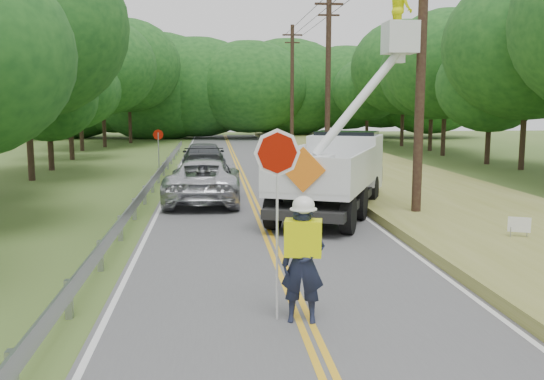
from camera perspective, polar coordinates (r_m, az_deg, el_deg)
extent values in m
plane|color=#415A25|center=(10.16, 3.52, -13.37)|extent=(140.00, 140.00, 0.00)
cube|color=#535355|center=(23.66, -1.96, -0.78)|extent=(7.20, 96.00, 0.02)
cube|color=gold|center=(23.65, -2.20, -0.75)|extent=(0.12, 96.00, 0.00)
cube|color=gold|center=(23.67, -1.72, -0.74)|extent=(0.12, 96.00, 0.00)
cube|color=silver|center=(23.69, -10.32, -0.87)|extent=(0.12, 96.00, 0.00)
cube|color=silver|center=(24.13, 6.24, -0.61)|extent=(0.12, 96.00, 0.00)
cube|color=gray|center=(8.46, -23.73, -16.14)|extent=(0.12, 0.14, 0.70)
cube|color=gray|center=(11.15, -18.98, -9.91)|extent=(0.12, 0.14, 0.70)
cube|color=gray|center=(13.97, -16.20, -6.11)|extent=(0.12, 0.14, 0.70)
cube|color=gray|center=(16.86, -14.39, -3.58)|extent=(0.12, 0.14, 0.70)
cube|color=gray|center=(19.77, -13.11, -1.80)|extent=(0.12, 0.14, 0.70)
cube|color=gray|center=(22.71, -12.17, -0.48)|extent=(0.12, 0.14, 0.70)
cube|color=gray|center=(25.67, -11.44, 0.54)|extent=(0.12, 0.14, 0.70)
cube|color=gray|center=(28.63, -10.86, 1.35)|extent=(0.12, 0.14, 0.70)
cube|color=gray|center=(31.60, -10.40, 2.01)|extent=(0.12, 0.14, 0.70)
cube|color=gray|center=(34.57, -10.01, 2.55)|extent=(0.12, 0.14, 0.70)
cube|color=gray|center=(37.55, -9.68, 3.01)|extent=(0.12, 0.14, 0.70)
cube|color=gray|center=(40.54, -9.40, 3.40)|extent=(0.12, 0.14, 0.70)
cube|color=gray|center=(43.52, -9.16, 3.74)|extent=(0.12, 0.14, 0.70)
cube|color=gray|center=(46.51, -8.95, 4.03)|extent=(0.12, 0.14, 0.70)
cube|color=gray|center=(24.64, -11.45, 0.81)|extent=(0.05, 48.00, 0.34)
cylinder|color=black|center=(19.49, 14.17, 11.75)|extent=(0.30, 0.30, 10.00)
cylinder|color=black|center=(33.98, 5.41, 10.40)|extent=(0.30, 0.30, 10.00)
cube|color=black|center=(34.39, 5.51, 17.41)|extent=(1.60, 0.12, 0.12)
cube|color=black|center=(34.30, 5.50, 16.42)|extent=(1.20, 0.10, 0.10)
cylinder|color=black|center=(48.77, 1.95, 9.79)|extent=(0.30, 0.30, 10.00)
cube|color=black|center=(49.06, 1.97, 14.70)|extent=(1.60, 0.12, 0.12)
cube|color=black|center=(49.00, 1.97, 14.00)|extent=(1.20, 0.10, 0.10)
cube|color=olive|center=(25.13, 14.41, -0.18)|extent=(7.00, 96.00, 0.30)
cylinder|color=#332319|center=(31.25, -22.31, 4.75)|extent=(0.32, 0.32, 4.28)
ellipsoid|color=#164218|center=(31.42, -22.85, 14.29)|extent=(9.98, 9.98, 8.78)
cylinder|color=#332319|center=(35.74, -20.53, 3.66)|extent=(0.32, 0.32, 2.35)
ellipsoid|color=#164218|center=(35.64, -20.76, 8.26)|extent=(5.48, 5.48, 4.82)
cylinder|color=#332319|center=(41.98, -18.76, 4.68)|extent=(0.32, 0.32, 2.81)
ellipsoid|color=#164218|center=(41.93, -18.98, 9.38)|extent=(6.57, 6.57, 5.78)
cylinder|color=#332319|center=(49.80, -17.86, 5.22)|extent=(0.32, 0.32, 2.79)
ellipsoid|color=#164218|center=(49.75, -18.04, 9.14)|extent=(6.52, 6.52, 5.74)
cylinder|color=#332319|center=(53.34, -15.87, 6.12)|extent=(0.32, 0.32, 3.98)
ellipsoid|color=#164218|center=(53.40, -16.08, 11.34)|extent=(9.28, 9.28, 8.17)
cylinder|color=#332319|center=(58.36, -13.52, 6.49)|extent=(0.32, 0.32, 4.23)
ellipsoid|color=#164218|center=(58.44, -13.69, 11.56)|extent=(9.87, 9.87, 8.69)
cylinder|color=#332319|center=(36.58, 23.01, 4.96)|extent=(0.32, 0.32, 4.04)
ellipsoid|color=#164218|center=(36.68, 23.46, 12.67)|extent=(9.43, 9.43, 8.30)
cylinder|color=#332319|center=(39.25, 20.07, 4.42)|extent=(0.32, 0.32, 2.85)
ellipsoid|color=#164218|center=(39.20, 20.32, 9.50)|extent=(6.64, 6.64, 5.85)
cylinder|color=#332319|center=(44.68, 16.20, 5.61)|extent=(0.32, 0.32, 3.78)
ellipsoid|color=#164218|center=(44.73, 16.44, 11.54)|extent=(8.83, 8.83, 7.77)
cylinder|color=#332319|center=(48.97, 15.02, 5.74)|extent=(0.32, 0.32, 3.57)
ellipsoid|color=#164218|center=(48.99, 15.22, 10.84)|extent=(8.32, 8.32, 7.32)
cylinder|color=#332319|center=(53.91, 12.43, 6.27)|extent=(0.32, 0.32, 3.99)
ellipsoid|color=#164218|center=(53.97, 12.59, 11.44)|extent=(9.31, 9.31, 8.19)
cylinder|color=#332319|center=(59.41, 9.11, 6.04)|extent=(0.32, 0.32, 2.98)
ellipsoid|color=#164218|center=(59.39, 9.20, 9.56)|extent=(6.96, 6.96, 6.12)
ellipsoid|color=#164218|center=(67.46, -22.87, 9.17)|extent=(11.05, 8.28, 8.28)
ellipsoid|color=#164218|center=(69.04, -19.03, 9.33)|extent=(15.10, 11.33, 11.33)
ellipsoid|color=#164218|center=(67.45, -15.05, 9.53)|extent=(13.19, 9.89, 9.89)
ellipsoid|color=#164218|center=(66.00, -10.98, 9.70)|extent=(15.62, 11.71, 11.71)
ellipsoid|color=#164218|center=(65.50, -7.16, 9.79)|extent=(14.35, 10.76, 10.76)
ellipsoid|color=#164218|center=(63.86, -2.23, 9.89)|extent=(13.02, 9.77, 9.77)
ellipsoid|color=#164218|center=(67.68, 1.53, 9.81)|extent=(14.66, 11.00, 11.00)
ellipsoid|color=#164218|center=(68.01, 7.10, 9.74)|extent=(12.47, 9.35, 9.35)
ellipsoid|color=#164218|center=(68.12, 10.53, 9.66)|extent=(11.97, 8.98, 8.98)
ellipsoid|color=#164218|center=(67.69, 14.89, 9.53)|extent=(13.55, 10.16, 10.16)
imported|color=#191E33|center=(10.19, 3.00, -7.15)|extent=(0.83, 0.63, 2.03)
cube|color=#CAD704|center=(10.07, 3.02, -4.62)|extent=(0.69, 0.50, 0.62)
ellipsoid|color=white|center=(9.96, 3.05, -1.45)|extent=(0.38, 0.38, 0.30)
cylinder|color=#B7B7B7|center=(10.17, 0.49, -4.81)|extent=(0.04, 0.04, 2.85)
cylinder|color=#8C0D00|center=(9.93, 0.50, 3.60)|extent=(0.81, 0.18, 0.81)
cylinder|color=black|center=(17.67, 0.10, -2.07)|extent=(0.74, 1.13, 1.09)
cylinder|color=black|center=(17.15, 7.35, -2.46)|extent=(0.74, 1.13, 1.09)
cylinder|color=black|center=(19.81, 2.04, -0.94)|extent=(0.74, 1.13, 1.09)
cylinder|color=black|center=(19.35, 8.52, -1.25)|extent=(0.74, 1.13, 1.09)
cylinder|color=black|center=(22.52, 3.94, 0.17)|extent=(0.74, 1.13, 1.09)
cylinder|color=black|center=(22.12, 9.65, -0.08)|extent=(0.74, 1.13, 1.09)
cube|color=black|center=(19.86, 5.45, -0.72)|extent=(5.03, 7.59, 0.28)
cube|color=silver|center=(19.02, 4.98, 0.60)|extent=(4.43, 5.81, 0.25)
cube|color=silver|center=(19.26, 1.28, 2.43)|extent=(2.10, 4.81, 1.02)
cube|color=silver|center=(18.72, 8.83, 2.16)|extent=(2.10, 4.81, 1.02)
cube|color=silver|center=(16.45, 3.08, 1.40)|extent=(2.42, 1.08, 1.02)
cube|color=silver|center=(22.72, 7.07, 2.69)|extent=(3.18, 2.98, 2.04)
cube|color=black|center=(22.89, 7.20, 4.58)|extent=(2.66, 2.24, 0.85)
cube|color=silver|center=(17.74, 4.14, 1.90)|extent=(1.34, 1.34, 0.90)
cube|color=silver|center=(19.33, 12.24, 14.13)|extent=(0.96, 0.96, 0.96)
imported|color=#CAD704|center=(19.44, 12.32, 16.64)|extent=(0.62, 0.80, 1.65)
cube|color=orange|center=(16.36, 3.01, 1.96)|extent=(1.19, 0.54, 1.28)
imported|color=#B8B9C0|center=(22.79, -6.56, 0.94)|extent=(2.98, 6.04, 1.65)
imported|color=#3D4245|center=(32.32, -6.60, 3.09)|extent=(2.40, 5.65, 1.63)
cylinder|color=gray|center=(30.26, -10.85, 3.26)|extent=(0.06, 0.06, 2.32)
cylinder|color=#8C0D00|center=(30.19, -10.91, 5.25)|extent=(0.52, 0.13, 0.53)
cube|color=white|center=(16.76, 22.71, -3.09)|extent=(0.53, 0.27, 0.40)
cylinder|color=gray|center=(16.72, 21.96, -4.27)|extent=(0.02, 0.02, 0.57)
cylinder|color=gray|center=(16.94, 23.32, -4.19)|extent=(0.02, 0.02, 0.57)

